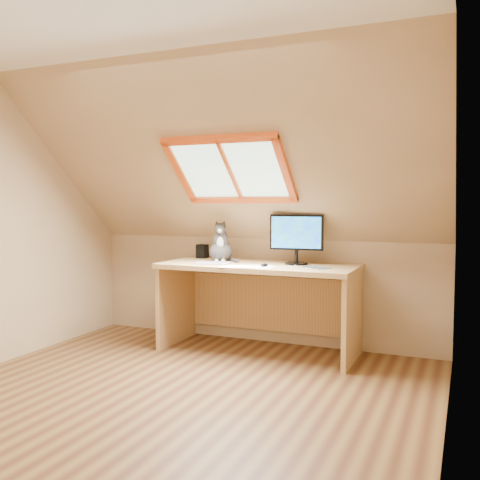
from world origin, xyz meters
The scene contains 10 objects.
ground centered at (0.00, 0.00, 0.00)m, with size 3.50×3.50×0.00m, color brown.
room_shell centered at (0.00, -0.09, 1.43)m, with size 3.52×3.52×2.41m.
desk centered at (0.12, 1.45, 0.56)m, with size 1.76×0.77×0.80m.
monitor centered at (0.45, 1.46, 1.06)m, with size 0.48×0.20×0.44m.
cat centered at (-0.28, 1.43, 0.94)m, with size 0.28×0.31×0.39m.
desk_speaker centered at (-0.57, 1.63, 0.87)m, with size 0.09×0.09×0.13m, color black.
graphics_tablet centered at (-0.25, 1.22, 0.81)m, with size 0.30×0.22×0.01m, color #B2B2B7.
mouse centered at (0.26, 1.17, 0.82)m, with size 0.05×0.09×0.03m, color black.
papers centered at (0.12, 1.12, 0.80)m, with size 0.35×0.30×0.01m.
cables centered at (0.58, 1.26, 0.80)m, with size 0.51×0.26×0.01m.
Camera 1 is at (1.84, -3.06, 1.35)m, focal length 40.00 mm.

